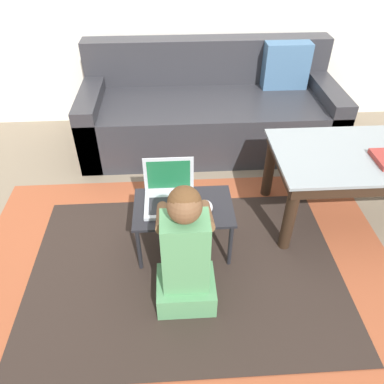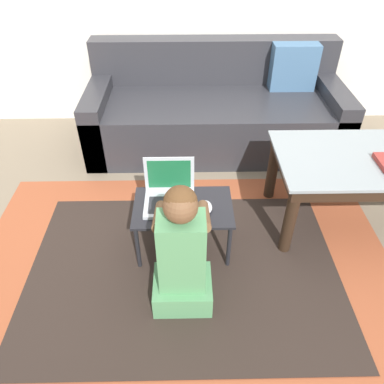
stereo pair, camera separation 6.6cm
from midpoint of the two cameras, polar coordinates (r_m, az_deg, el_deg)
name	(u,v)px [view 1 (the left image)]	position (r m, az deg, el deg)	size (l,w,h in m)	color
ground_plane	(200,242)	(2.33, 0.48, -7.58)	(16.00, 16.00, 0.00)	#7F705B
area_rug	(186,270)	(2.18, -1.88, -11.88)	(2.42, 1.71, 0.01)	#9E4C2D
couch	(210,111)	(3.15, 2.18, 12.22)	(2.01, 0.85, 0.77)	#2D2D33
coffee_table	(362,163)	(2.45, 23.81, 4.05)	(1.07, 0.62, 0.49)	gray
laptop_desk	(183,212)	(2.10, -2.22, -3.02)	(0.55, 0.35, 0.33)	black
laptop	(170,197)	(2.08, -4.35, -0.78)	(0.28, 0.23, 0.24)	#B7BCC6
computer_mouse	(206,207)	(2.04, 1.28, -2.28)	(0.07, 0.11, 0.03)	silver
person_seated	(185,256)	(1.81, -2.08, -9.70)	(0.30, 0.38, 0.74)	#518E5B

